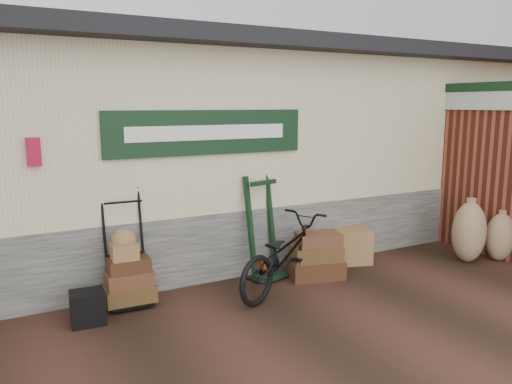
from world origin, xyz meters
TOP-DOWN VIEW (x-y plane):
  - ground at (0.00, 0.00)m, footprint 80.00×80.00m
  - station_building at (-0.01, 2.74)m, footprint 14.40×4.10m
  - brick_outbuilding at (4.70, 1.19)m, footprint 1.71×4.51m
  - porter_trolley at (-1.42, 0.85)m, footprint 0.70×0.54m
  - green_barrow at (0.41, 0.85)m, footprint 0.58×0.53m
  - suitcase_stack at (1.01, 0.48)m, footprint 0.80×0.62m
  - wicker_hamper at (1.75, 0.85)m, footprint 0.88×0.72m
  - black_trunk at (-1.93, 0.46)m, footprint 0.37×0.33m
  - bicycle at (0.39, 0.27)m, footprint 1.31×1.87m
  - burlap_sack_left at (3.39, -0.01)m, footprint 0.71×0.66m
  - burlap_sack_right at (3.85, -0.20)m, footprint 0.52×0.47m

SIDE VIEW (x-z plane):
  - ground at x=0.00m, z-range 0.00..0.00m
  - black_trunk at x=-1.93m, z-range 0.00..0.35m
  - wicker_hamper at x=1.75m, z-range 0.00..0.50m
  - suitcase_stack at x=1.01m, z-range 0.00..0.63m
  - burlap_sack_right at x=3.85m, z-range 0.00..0.72m
  - burlap_sack_left at x=3.39m, z-range 0.00..0.90m
  - bicycle at x=0.39m, z-range 0.00..1.03m
  - porter_trolley at x=-1.42m, z-range 0.00..1.36m
  - green_barrow at x=0.41m, z-range 0.00..1.37m
  - brick_outbuilding at x=4.70m, z-range -0.01..2.61m
  - station_building at x=-0.01m, z-range 0.01..3.21m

